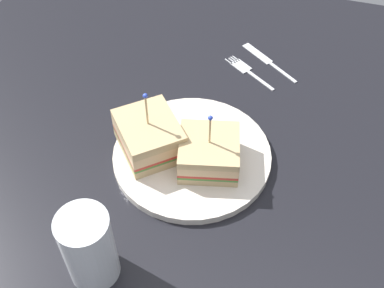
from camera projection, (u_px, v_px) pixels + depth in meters
ground_plane at (192, 162)px, 76.29cm from camera, size 103.28×103.28×2.00cm
plate at (192, 155)px, 75.05cm from camera, size 24.28×24.28×1.28cm
sandwich_half_front at (209, 153)px, 71.45cm from camera, size 10.42×10.44×10.02cm
sandwich_half_back at (149, 136)px, 73.12cm from camera, size 12.98×12.80×11.33cm
drink_glass at (90, 251)px, 59.35cm from camera, size 6.44×6.44×11.49cm
fork at (246, 69)px, 89.18cm from camera, size 7.47×10.15×0.35cm
knife at (266, 60)px, 91.00cm from camera, size 9.06×11.71×0.35cm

